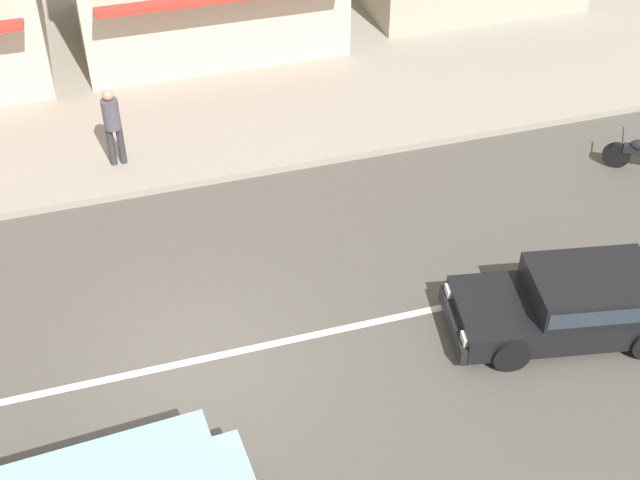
% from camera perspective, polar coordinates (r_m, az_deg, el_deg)
% --- Properties ---
extents(ground_plane, '(160.00, 160.00, 0.00)m').
position_cam_1_polar(ground_plane, '(14.46, -7.88, -7.64)').
color(ground_plane, '#544F47').
extents(lane_centre_stripe, '(50.40, 0.14, 0.01)m').
position_cam_1_polar(lane_centre_stripe, '(14.45, -7.89, -7.63)').
color(lane_centre_stripe, silver).
rests_on(lane_centre_stripe, ground).
extents(kerb_strip, '(68.00, 10.00, 0.15)m').
position_cam_1_polar(kerb_strip, '(22.24, -12.61, 10.29)').
color(kerb_strip, '#9E9384').
rests_on(kerb_strip, ground).
extents(hatchback_black_1, '(3.95, 2.21, 1.10)m').
position_cam_1_polar(hatchback_black_1, '(15.02, 16.00, -3.78)').
color(hatchback_black_1, black).
rests_on(hatchback_black_1, ground).
extents(pedestrian_near_clock, '(0.34, 0.34, 1.70)m').
position_cam_1_polar(pedestrian_near_clock, '(18.29, -13.16, 7.41)').
color(pedestrian_near_clock, '#333338').
rests_on(pedestrian_near_clock, kerb_strip).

